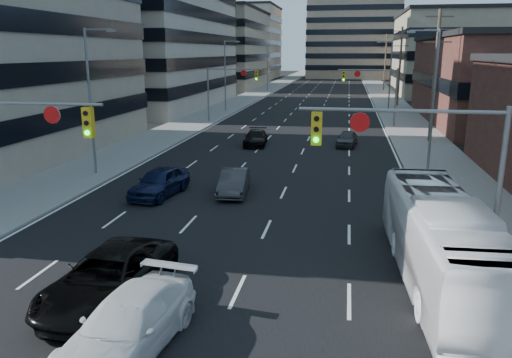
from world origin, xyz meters
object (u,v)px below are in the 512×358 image
object	(u,v)px
black_pickup	(109,278)
white_van	(128,325)
transit_bus	(442,240)
sedan_blue	(160,182)

from	to	relation	value
black_pickup	white_van	distance (m)	2.94
black_pickup	white_van	bearing A→B (deg)	-51.75
black_pickup	transit_bus	size ratio (longest dim) A/B	0.54
black_pickup	transit_bus	bearing A→B (deg)	20.34
transit_bus	white_van	bearing A→B (deg)	-149.87
sedan_blue	white_van	bearing A→B (deg)	-64.47
sedan_blue	transit_bus	bearing A→B (deg)	-24.28
white_van	sedan_blue	xyz separation A→B (m)	(-4.47, 13.95, 0.03)
black_pickup	transit_bus	xyz separation A→B (m)	(10.40, 3.33, 0.69)
white_van	transit_bus	world-z (taller)	transit_bus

